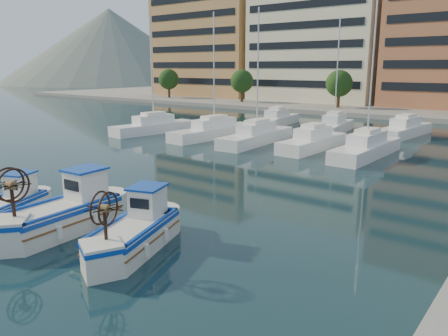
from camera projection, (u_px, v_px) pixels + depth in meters
ground at (110, 241)px, 17.07m from camera, size 300.00×300.00×0.00m
hill_west at (113, 83)px, 185.37m from camera, size 180.00×180.00×60.00m
yacht_marina at (327, 135)px, 40.34m from camera, size 40.00×23.30×11.50m
fishing_boat_a at (7, 205)px, 19.25m from camera, size 2.92×4.13×2.49m
fishing_boat_b at (64, 211)px, 17.92m from camera, size 2.38×5.06×3.11m
fishing_boat_c at (135, 230)px, 16.17m from camera, size 3.12×4.57×2.76m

